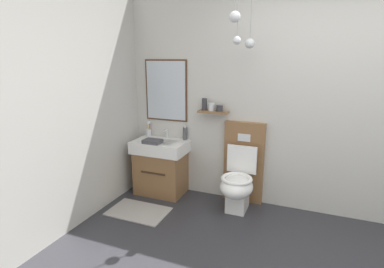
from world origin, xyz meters
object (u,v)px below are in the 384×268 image
(toilet, at_px, (240,177))
(folded_hand_towel, at_px, (153,141))
(toothbrush_cup, at_px, (149,132))
(soap_dispenser, at_px, (185,133))
(vanity_sink_left, at_px, (161,166))

(toilet, relative_size, folded_hand_towel, 4.55)
(toothbrush_cup, relative_size, soap_dispenser, 1.05)
(soap_dispenser, relative_size, folded_hand_towel, 0.89)
(toilet, height_order, soap_dispenser, toilet)
(vanity_sink_left, xyz_separation_m, soap_dispenser, (0.27, 0.16, 0.42))
(vanity_sink_left, distance_m, folded_hand_towel, 0.38)
(toilet, distance_m, soap_dispenser, 0.89)
(toilet, distance_m, toothbrush_cup, 1.37)
(vanity_sink_left, bearing_deg, soap_dispenser, 31.19)
(toothbrush_cup, bearing_deg, vanity_sink_left, -30.58)
(toilet, xyz_separation_m, folded_hand_towel, (-1.08, -0.12, 0.35))
(vanity_sink_left, bearing_deg, folded_hand_towel, -106.83)
(toilet, bearing_deg, vanity_sink_left, 179.59)
(toothbrush_cup, xyz_separation_m, folded_hand_towel, (0.22, -0.29, -0.04))
(vanity_sink_left, distance_m, toilet, 1.04)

